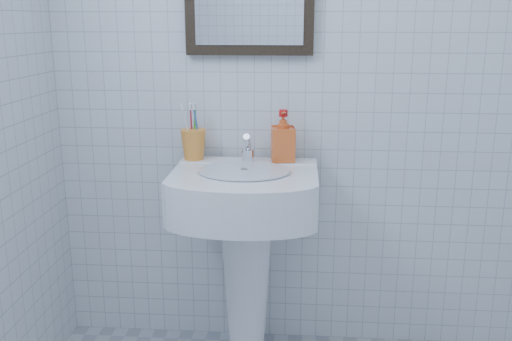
{
  "coord_description": "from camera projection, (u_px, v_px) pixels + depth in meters",
  "views": [
    {
      "loc": [
        -0.09,
        -1.1,
        1.38
      ],
      "look_at": [
        -0.24,
        0.86,
        0.86
      ],
      "focal_mm": 40.0,
      "sensor_mm": 36.0,
      "label": 1
    }
  ],
  "objects": [
    {
      "name": "wall_back",
      "position": [
        324.0,
        53.0,
        2.24
      ],
      "size": [
        2.2,
        0.02,
        2.5
      ],
      "primitive_type": "cube",
      "color": "silver",
      "rests_on": "ground"
    },
    {
      "name": "washbasin",
      "position": [
        246.0,
        234.0,
        2.23
      ],
      "size": [
        0.54,
        0.4,
        0.84
      ],
      "color": "white",
      "rests_on": "ground"
    },
    {
      "name": "faucet",
      "position": [
        248.0,
        150.0,
        2.24
      ],
      "size": [
        0.05,
        0.11,
        0.12
      ],
      "color": "silver",
      "rests_on": "washbasin"
    },
    {
      "name": "toothbrush_cup",
      "position": [
        194.0,
        144.0,
        2.28
      ],
      "size": [
        0.13,
        0.13,
        0.12
      ],
      "primitive_type": null,
      "rotation": [
        0.0,
        0.0,
        0.39
      ],
      "color": "orange",
      "rests_on": "washbasin"
    },
    {
      "name": "soap_dispenser",
      "position": [
        283.0,
        136.0,
        2.24
      ],
      "size": [
        0.1,
        0.1,
        0.2
      ],
      "primitive_type": "imported",
      "rotation": [
        0.0,
        0.0,
        0.13
      ],
      "color": "red",
      "rests_on": "washbasin"
    }
  ]
}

